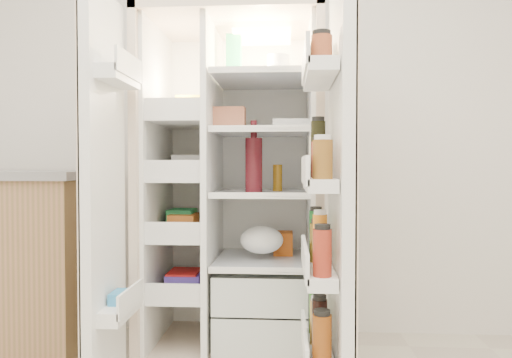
{
  "coord_description": "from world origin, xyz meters",
  "views": [
    {
      "loc": [
        0.2,
        -0.98,
        1.02
      ],
      "look_at": [
        0.05,
        1.25,
        0.96
      ],
      "focal_mm": 34.0,
      "sensor_mm": 36.0,
      "label": 1
    }
  ],
  "objects": [
    {
      "name": "wall_back",
      "position": [
        0.0,
        2.0,
        1.35
      ],
      "size": [
        4.0,
        0.02,
        2.7
      ],
      "primitive_type": "cube",
      "color": "white",
      "rests_on": "floor"
    },
    {
      "name": "refrigerator",
      "position": [
        -0.07,
        1.65,
        0.74
      ],
      "size": [
        0.92,
        0.7,
        1.8
      ],
      "color": "beige",
      "rests_on": "floor"
    },
    {
      "name": "freezer_door",
      "position": [
        -0.59,
        1.05,
        0.89
      ],
      "size": [
        0.15,
        0.4,
        1.72
      ],
      "color": "white",
      "rests_on": "floor"
    },
    {
      "name": "fridge_door",
      "position": [
        0.39,
        0.96,
        0.87
      ],
      "size": [
        0.17,
        0.58,
        1.72
      ],
      "color": "white",
      "rests_on": "floor"
    }
  ]
}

